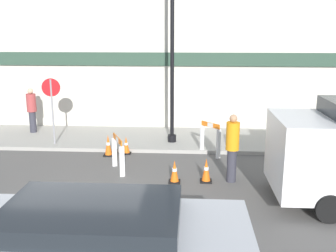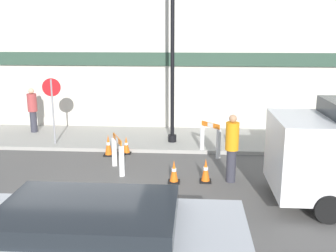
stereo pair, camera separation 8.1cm
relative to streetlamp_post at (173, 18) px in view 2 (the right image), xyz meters
The scene contains 14 objects.
ground_plane 7.10m from the streetlamp_post, 105.28° to the right, with size 60.00×60.00×0.00m, color #565451.
sidewalk_slab 4.47m from the streetlamp_post, 160.55° to the left, with size 18.00×3.06×0.12m.
storefront_facade 3.00m from the streetlamp_post, 125.17° to the left, with size 18.00×0.22×5.50m.
streetlamp_post is the anchor object (origin of this frame).
stop_sign 4.78m from the streetlamp_post, behind, with size 0.59×0.13×2.22m.
barricade_0 4.78m from the streetlamp_post, 116.64° to the right, with size 0.52×0.93×1.00m.
barricade_1 4.04m from the streetlamp_post, 42.33° to the right, with size 0.63×0.65×1.08m.
traffic_cone_0 5.26m from the streetlamp_post, 85.88° to the right, with size 0.30×0.30×0.60m.
traffic_cone_1 5.29m from the streetlamp_post, 72.42° to the right, with size 0.30×0.30×0.64m.
traffic_cone_2 4.56m from the streetlamp_post, 145.33° to the right, with size 0.30×0.30×0.69m.
traffic_cone_3 4.35m from the streetlamp_post, 142.23° to the right, with size 0.30×0.30×0.57m.
person_worker 4.96m from the streetlamp_post, 62.42° to the right, with size 0.48×0.48×1.79m.
person_pedestrian 6.28m from the streetlamp_post, 169.53° to the left, with size 0.40×0.40×1.67m.
parked_car_1 9.04m from the streetlamp_post, 94.21° to the right, with size 4.21×1.86×1.62m.
Camera 2 is at (2.27, -7.57, 3.84)m, focal length 42.00 mm.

